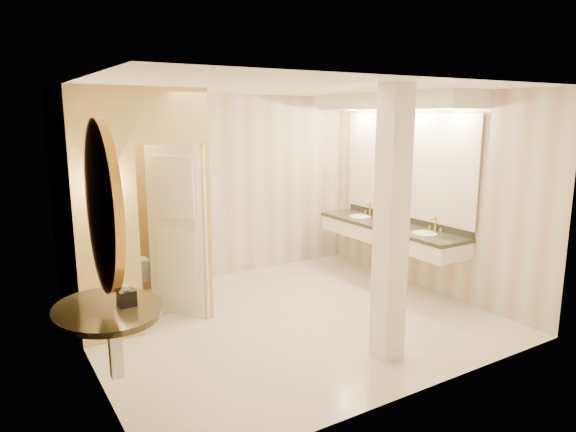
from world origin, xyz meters
The scene contains 16 objects.
floor centered at (0.00, 0.00, 0.00)m, with size 4.50×4.50×0.00m, color beige.
ceiling centered at (0.00, 0.00, 2.70)m, with size 4.50×4.50×0.00m, color white.
wall_back centered at (0.00, 2.00, 1.35)m, with size 4.50×0.02×2.70m, color beige.
wall_front centered at (0.00, -2.00, 1.35)m, with size 4.50×0.02×2.70m, color beige.
wall_left centered at (-2.25, 0.00, 1.35)m, with size 0.02×4.00×2.70m, color beige.
wall_right centered at (2.25, 0.00, 1.35)m, with size 0.02×4.00×2.70m, color beige.
toilet_closet centered at (-1.13, 0.96, 1.39)m, with size 1.50×1.55×2.70m.
wall_sconce centered at (-1.93, 0.43, 1.73)m, with size 0.14×0.14×0.42m.
vanity centered at (1.98, 0.40, 1.63)m, with size 0.75×2.65×2.09m.
console_shelf centered at (-2.21, -0.81, 1.35)m, with size 1.07×1.07×1.98m.
pillar centered at (0.35, -1.33, 1.35)m, with size 0.25×0.25×2.70m, color white.
tissue_box centered at (-2.08, -0.85, 0.94)m, with size 0.13×0.13×0.13m, color black.
toilet centered at (-1.44, 1.50, 0.34)m, with size 0.38×0.66×0.68m, color white.
soap_bottle_a centered at (1.85, 0.54, 0.95)m, with size 0.06×0.07×0.14m, color beige.
soap_bottle_b centered at (1.92, 0.13, 0.93)m, with size 0.09×0.09×0.12m, color silver.
soap_bottle_c centered at (1.90, 0.38, 0.97)m, with size 0.07×0.07×0.18m, color #C6B28C.
Camera 1 is at (-3.05, -4.93, 2.41)m, focal length 32.00 mm.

